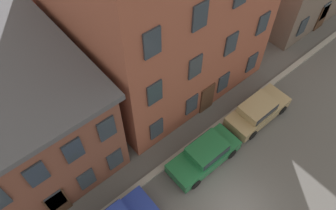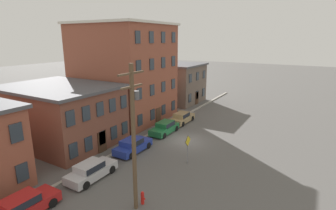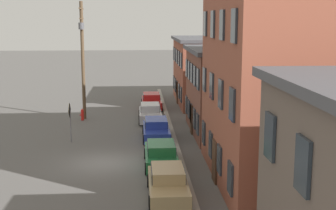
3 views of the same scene
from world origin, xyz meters
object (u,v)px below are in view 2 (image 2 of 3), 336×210
car_red (23,205)px  caution_sign (188,145)px  utility_pole (134,132)px  fire_hydrant (143,198)px  car_silver (91,170)px  car_green (165,127)px  car_tan (182,117)px  car_blue (133,145)px

car_red → caution_sign: 13.42m
utility_pole → fire_hydrant: 5.04m
car_red → car_silver: same height
car_green → car_tan: same height
car_green → car_tan: bearing=1.0°
car_silver → utility_pole: bearing=-102.5°
car_green → car_tan: size_ratio=1.00×
car_red → utility_pole: (4.38, -5.82, 4.75)m
fire_hydrant → utility_pole: bearing=168.0°
car_blue → fire_hydrant: (-6.52, -5.93, -0.27)m
caution_sign → fire_hydrant: (-7.05, -0.01, -1.38)m
car_blue → car_tan: same height
car_blue → utility_pole: 10.32m
car_blue → car_green: same height
car_green → fire_hydrant: bearing=-155.1°
car_blue → car_tan: size_ratio=1.00×
car_tan → car_silver: bearing=-178.7°
car_tan → utility_pole: 19.62m
car_tan → caution_sign: 12.14m
car_silver → car_tan: (16.87, 0.38, 0.00)m
caution_sign → fire_hydrant: 7.18m
fire_hydrant → car_green: bearing=24.9°
caution_sign → fire_hydrant: bearing=-179.9°
car_silver → car_blue: bearing=2.6°
car_blue → fire_hydrant: bearing=-137.7°
caution_sign → car_green: bearing=45.8°
car_green → car_tan: 4.69m
caution_sign → utility_pole: bearing=179.2°
car_tan → fire_hydrant: 18.54m
car_red → car_silver: bearing=-2.8°
car_silver → fire_hydrant: (-0.66, -5.66, -0.27)m
car_red → fire_hydrant: 7.73m
fire_hydrant → caution_sign: bearing=0.1°
car_red → car_tan: 22.47m
car_green → fire_hydrant: (-12.83, -5.95, -0.27)m
car_silver → caution_sign: caution_sign is taller
car_silver → car_tan: bearing=1.3°
car_red → car_green: same height
utility_pole → fire_hydrant: size_ratio=10.21×
car_red → caution_sign: size_ratio=1.59×
caution_sign → utility_pole: (-7.61, 0.11, 3.63)m
car_silver → car_blue: 5.87m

